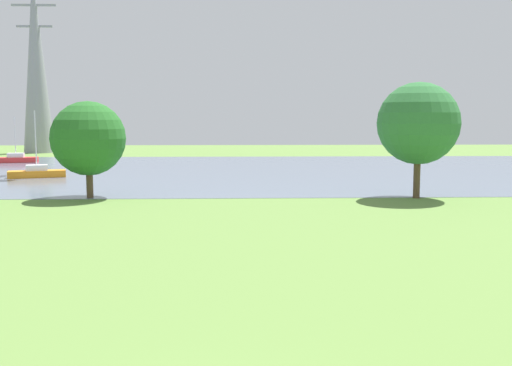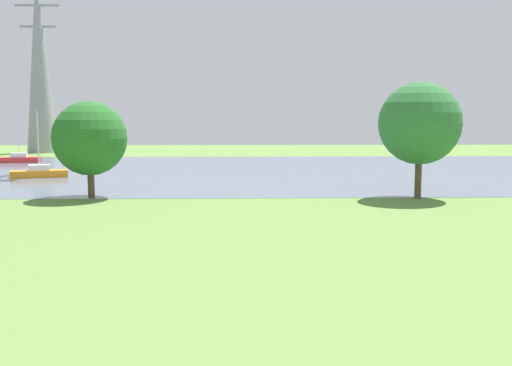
% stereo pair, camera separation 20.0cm
% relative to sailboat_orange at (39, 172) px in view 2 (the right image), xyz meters
% --- Properties ---
extents(ground_plane, '(160.00, 160.00, 0.00)m').
position_rel_sailboat_orange_xyz_m(ground_plane, '(16.79, -21.94, -0.45)').
color(ground_plane, olive).
extents(water_surface, '(140.00, 40.00, 0.02)m').
position_rel_sailboat_orange_xyz_m(water_surface, '(16.79, 6.06, -0.44)').
color(water_surface, slate).
rests_on(water_surface, ground).
extents(sailboat_orange, '(5.03, 2.89, 5.86)m').
position_rel_sailboat_orange_xyz_m(sailboat_orange, '(0.00, 0.00, 0.00)').
color(sailboat_orange, orange).
rests_on(sailboat_orange, water_surface).
extents(sailboat_red, '(5.00, 2.41, 5.26)m').
position_rel_sailboat_orange_xyz_m(sailboat_red, '(-8.00, 16.97, -0.01)').
color(sailboat_red, red).
rests_on(sailboat_red, water_surface).
extents(tree_mid_shore, '(4.87, 4.87, 6.36)m').
position_rel_sailboat_orange_xyz_m(tree_mid_shore, '(7.85, -13.27, 3.47)').
color(tree_mid_shore, brown).
rests_on(tree_mid_shore, ground).
extents(tree_west_far, '(5.35, 5.35, 7.59)m').
position_rel_sailboat_orange_xyz_m(tree_west_far, '(29.39, -14.14, 4.45)').
color(tree_west_far, brown).
rests_on(tree_west_far, ground).
extents(electricity_pylon, '(6.40, 4.40, 26.66)m').
position_rel_sailboat_orange_xyz_m(electricity_pylon, '(-11.59, 36.31, 12.89)').
color(electricity_pylon, gray).
rests_on(electricity_pylon, ground).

